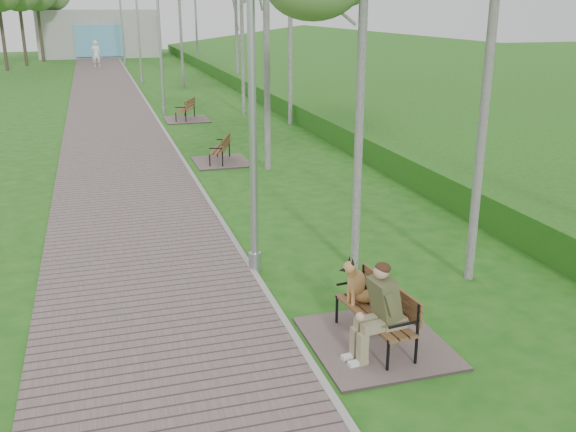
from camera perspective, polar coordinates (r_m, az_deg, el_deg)
name	(u,v)px	position (r m, az deg, el deg)	size (l,w,h in m)	color
ground	(250,268)	(11.21, -3.36, -4.65)	(120.00, 120.00, 0.00)	#1C5714
walkway	(108,102)	(31.87, -15.73, 9.73)	(3.50, 67.00, 0.04)	#685754
kerb	(145,100)	(31.95, -12.55, 10.00)	(0.10, 67.00, 0.05)	#999993
embankment	(388,95)	(33.59, 8.86, 10.56)	(14.00, 70.00, 1.60)	#3E7E24
building_north	(98,34)	(61.09, -16.51, 15.29)	(10.00, 5.20, 4.00)	#9E9E99
bench_main	(372,317)	(8.64, 7.51, -8.93)	(1.76, 1.96, 1.54)	#685754
bench_second	(220,157)	(18.78, -6.05, 5.26)	(1.56, 1.73, 0.96)	#685754
bench_third	(186,115)	(26.15, -9.10, 8.83)	(1.70, 1.88, 1.04)	#685754
lamp_post_near	(253,120)	(10.40, -3.17, 8.50)	(0.22, 0.22, 5.57)	#A3A6AC
lamp_post_second	(161,58)	(27.55, -11.22, 13.58)	(0.19, 0.19, 4.89)	#A3A6AC
lamp_post_third	(139,41)	(39.30, -13.09, 14.92)	(0.20, 0.20, 5.15)	#A3A6AC
lamp_post_far	(122,27)	(52.44, -14.53, 15.94)	(0.23, 0.23, 5.94)	#A3A6AC
pedestrian_near	(96,54)	(50.53, -16.70, 13.63)	(0.71, 0.46, 1.93)	white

